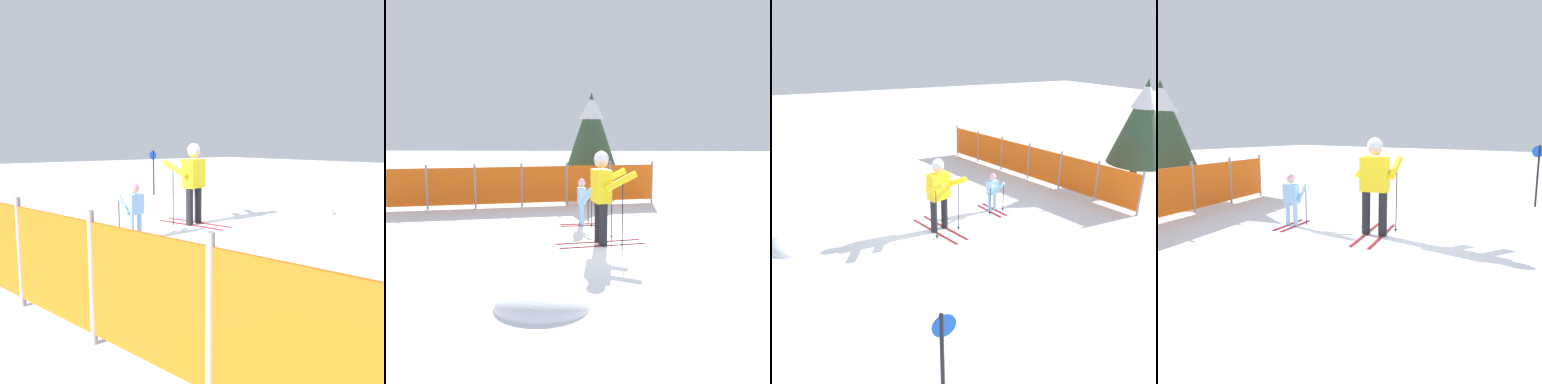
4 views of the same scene
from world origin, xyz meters
TOP-DOWN VIEW (x-y plane):
  - ground_plane at (0.00, 0.00)m, footprint 60.00×60.00m
  - skier_adult at (0.04, 0.19)m, footprint 1.70×0.90m
  - skier_child at (-0.37, 1.87)m, footprint 1.00×0.51m
  - conifer_far at (-0.17, 6.91)m, footprint 1.74×1.74m
  - trail_marker at (4.52, -1.69)m, footprint 0.05×0.28m

SIDE VIEW (x-z plane):
  - ground_plane at x=0.00m, z-range 0.00..0.00m
  - skier_child at x=-0.37m, z-range 0.08..1.13m
  - trail_marker at x=4.52m, z-range 0.18..1.70m
  - skier_adult at x=0.04m, z-range 0.18..1.94m
  - conifer_far at x=-0.17m, z-range 0.38..3.61m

